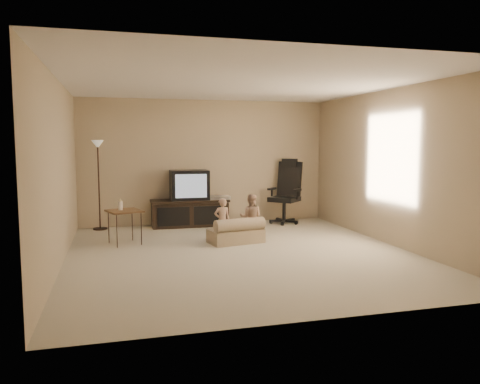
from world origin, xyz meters
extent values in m
plane|color=beige|center=(0.00, 0.00, 0.00)|extent=(5.50, 5.50, 0.00)
plane|color=silver|center=(0.00, 0.00, 2.50)|extent=(5.50, 5.50, 0.00)
plane|color=tan|center=(0.00, 2.75, 1.25)|extent=(5.00, 0.00, 5.00)
plane|color=tan|center=(0.00, -2.75, 1.25)|extent=(5.00, 0.00, 5.00)
plane|color=tan|center=(-2.50, 0.00, 1.25)|extent=(0.00, 5.50, 5.50)
plane|color=tan|center=(2.50, 0.00, 1.25)|extent=(0.00, 5.50, 5.50)
cube|color=black|center=(-0.37, 2.49, 0.24)|extent=(1.48, 0.55, 0.47)
cube|color=black|center=(-0.37, 2.49, 0.51)|extent=(1.53, 0.59, 0.04)
cube|color=black|center=(-0.72, 2.23, 0.24)|extent=(0.61, 0.03, 0.36)
cube|color=black|center=(-0.03, 2.22, 0.24)|extent=(0.61, 0.03, 0.36)
cube|color=black|center=(-0.37, 2.51, 0.82)|extent=(0.74, 0.54, 0.58)
cube|color=silver|center=(-0.38, 2.24, 0.82)|extent=(0.61, 0.02, 0.45)
cube|color=silver|center=(0.21, 2.43, 0.56)|extent=(0.43, 0.30, 0.06)
cylinder|color=black|center=(1.54, 2.28, 0.26)|extent=(0.07, 0.07, 0.42)
cube|color=black|center=(1.54, 2.28, 0.50)|extent=(0.74, 0.74, 0.09)
cube|color=black|center=(1.71, 2.45, 0.89)|extent=(0.49, 0.49, 0.74)
cube|color=black|center=(1.71, 2.45, 1.23)|extent=(0.30, 0.30, 0.17)
cube|color=black|center=(1.34, 2.48, 0.70)|extent=(0.26, 0.26, 0.04)
cube|color=black|center=(1.74, 2.08, 0.70)|extent=(0.26, 0.26, 0.04)
cube|color=brown|center=(-1.65, 1.10, 0.54)|extent=(0.64, 0.64, 0.03)
cylinder|color=black|center=(-1.78, 0.84, 0.27)|extent=(0.01, 0.01, 0.55)
cylinder|color=black|center=(-1.39, 0.97, 0.27)|extent=(0.01, 0.01, 0.55)
cylinder|color=black|center=(-1.90, 1.22, 0.27)|extent=(0.01, 0.01, 0.55)
cylinder|color=black|center=(-1.52, 1.35, 0.27)|extent=(0.01, 0.01, 0.55)
cylinder|color=white|center=(-1.71, 1.12, 0.63)|extent=(0.07, 0.07, 0.14)
cone|color=beige|center=(-1.71, 1.12, 0.73)|extent=(0.06, 0.06, 0.05)
cylinder|color=black|center=(-2.08, 2.55, 0.01)|extent=(0.26, 0.26, 0.03)
cylinder|color=black|center=(-2.08, 2.55, 0.81)|extent=(0.03, 0.03, 1.60)
cone|color=beige|center=(-2.08, 2.55, 1.62)|extent=(0.23, 0.23, 0.15)
cube|color=tan|center=(0.12, 0.74, 0.11)|extent=(0.94, 0.63, 0.23)
cylinder|color=tan|center=(0.15, 0.60, 0.32)|extent=(0.87, 0.37, 0.21)
imported|color=tan|center=(-0.09, 0.81, 0.37)|extent=(0.28, 0.21, 0.73)
imported|color=tan|center=(0.41, 0.87, 0.39)|extent=(0.43, 0.33, 0.78)
camera|label=1|loc=(-1.78, -6.61, 1.64)|focal=35.00mm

